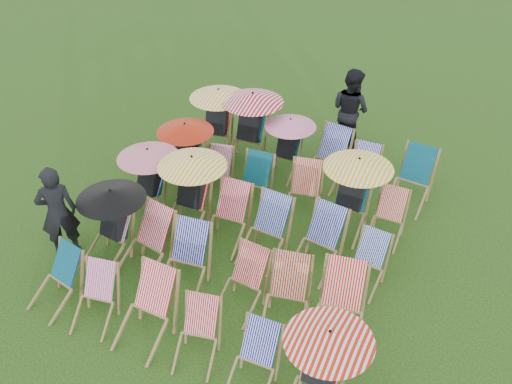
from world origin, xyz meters
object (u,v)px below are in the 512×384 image
at_px(deckchair_5, 320,370).
at_px(person_left, 58,212).
at_px(person_rear, 350,110).
at_px(deckchair_0, 55,280).
at_px(deckchair_29, 412,180).

distance_m(deckchair_5, person_left, 4.78).
height_order(person_left, person_rear, person_rear).
xyz_separation_m(deckchair_0, deckchair_5, (4.04, 0.03, 0.23)).
bearing_deg(person_rear, person_left, 83.78).
distance_m(deckchair_29, person_left, 6.06).
bearing_deg(deckchair_29, deckchair_0, -126.01).
bearing_deg(person_left, deckchair_0, 81.99).
xyz_separation_m(deckchair_29, person_left, (-4.74, -3.76, 0.32)).
xyz_separation_m(deckchair_29, person_rear, (-1.62, 1.35, 0.38)).
bearing_deg(deckchair_29, person_left, -136.44).
bearing_deg(deckchair_0, deckchair_29, 60.13).
height_order(deckchair_0, person_left, person_left).
xyz_separation_m(deckchair_5, person_rear, (-1.57, 6.00, 0.22)).
xyz_separation_m(deckchair_5, deckchair_29, (0.05, 4.64, -0.17)).
relative_size(deckchair_5, person_left, 0.77).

